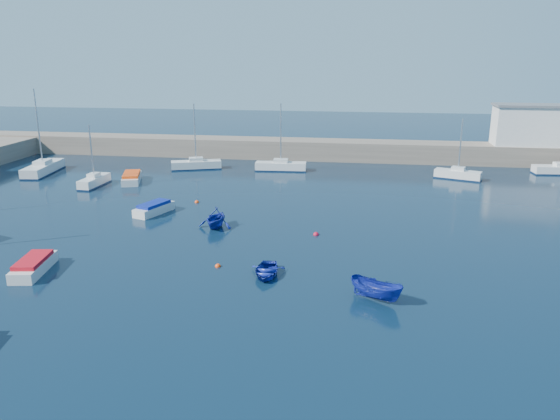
# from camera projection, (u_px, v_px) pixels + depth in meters

# --- Properties ---
(ground) EXTENTS (220.00, 220.00, 0.00)m
(ground) POSITION_uv_depth(u_px,v_px,m) (221.00, 299.00, 32.83)
(ground) COLOR #0B1F32
(ground) RESTS_ON ground
(back_wall) EXTENTS (96.00, 4.50, 2.60)m
(back_wall) POSITION_uv_depth(u_px,v_px,m) (304.00, 149.00, 76.15)
(back_wall) COLOR #77695A
(back_wall) RESTS_ON ground
(harbor_office) EXTENTS (10.00, 4.00, 5.00)m
(harbor_office) POSITION_uv_depth(u_px,v_px,m) (534.00, 126.00, 70.76)
(harbor_office) COLOR silver
(harbor_office) RESTS_ON back_wall
(sailboat_3) EXTENTS (1.60, 5.06, 6.79)m
(sailboat_3) POSITION_uv_depth(u_px,v_px,m) (94.00, 181.00, 60.51)
(sailboat_3) COLOR silver
(sailboat_3) RESTS_ON ground
(sailboat_4) EXTENTS (3.16, 8.06, 10.20)m
(sailboat_4) POSITION_uv_depth(u_px,v_px,m) (43.00, 168.00, 66.89)
(sailboat_4) COLOR silver
(sailboat_4) RESTS_ON ground
(sailboat_5) EXTENTS (6.46, 3.78, 8.23)m
(sailboat_5) POSITION_uv_depth(u_px,v_px,m) (196.00, 164.00, 69.36)
(sailboat_5) COLOR silver
(sailboat_5) RESTS_ON ground
(sailboat_6) EXTENTS (6.41, 2.14, 8.32)m
(sailboat_6) POSITION_uv_depth(u_px,v_px,m) (281.00, 166.00, 68.47)
(sailboat_6) COLOR silver
(sailboat_6) RESTS_ON ground
(sailboat_7) EXTENTS (5.42, 3.22, 7.06)m
(sailboat_7) POSITION_uv_depth(u_px,v_px,m) (458.00, 174.00, 63.84)
(sailboat_7) COLOR silver
(sailboat_7) RESTS_ON ground
(motorboat_0) EXTENTS (2.32, 4.74, 1.02)m
(motorboat_0) POSITION_uv_depth(u_px,v_px,m) (34.00, 265.00, 36.78)
(motorboat_0) COLOR silver
(motorboat_0) RESTS_ON ground
(motorboat_1) EXTENTS (2.82, 4.49, 1.04)m
(motorboat_1) POSITION_uv_depth(u_px,v_px,m) (154.00, 208.00, 50.23)
(motorboat_1) COLOR silver
(motorboat_1) RESTS_ON ground
(motorboat_2) EXTENTS (3.34, 5.50, 1.07)m
(motorboat_2) POSITION_uv_depth(u_px,v_px,m) (132.00, 178.00, 62.47)
(motorboat_2) COLOR silver
(motorboat_2) RESTS_ON ground
(dinghy_center) EXTENTS (2.42, 3.32, 0.67)m
(dinghy_center) POSITION_uv_depth(u_px,v_px,m) (266.00, 271.00, 36.22)
(dinghy_center) COLOR navy
(dinghy_center) RESTS_ON ground
(dinghy_left) EXTENTS (3.16, 3.57, 1.75)m
(dinghy_left) POSITION_uv_depth(u_px,v_px,m) (216.00, 218.00, 46.04)
(dinghy_left) COLOR navy
(dinghy_left) RESTS_ON ground
(dinghy_right) EXTENTS (3.65, 2.83, 1.33)m
(dinghy_right) POSITION_uv_depth(u_px,v_px,m) (376.00, 290.00, 32.52)
(dinghy_right) COLOR navy
(dinghy_right) RESTS_ON ground
(buoy_0) EXTENTS (0.43, 0.43, 0.43)m
(buoy_0) POSITION_uv_depth(u_px,v_px,m) (218.00, 267.00, 37.85)
(buoy_0) COLOR #F8410D
(buoy_0) RESTS_ON ground
(buoy_1) EXTENTS (0.48, 0.48, 0.48)m
(buoy_1) POSITION_uv_depth(u_px,v_px,m) (316.00, 235.00, 44.43)
(buoy_1) COLOR #B20D26
(buoy_1) RESTS_ON ground
(buoy_3) EXTENTS (0.44, 0.44, 0.44)m
(buoy_3) POSITION_uv_depth(u_px,v_px,m) (197.00, 202.00, 54.04)
(buoy_3) COLOR #F8410D
(buoy_3) RESTS_ON ground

